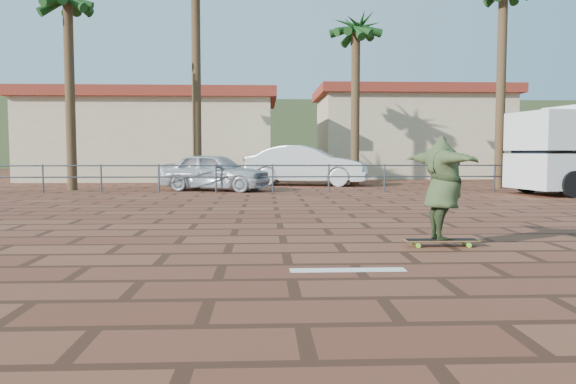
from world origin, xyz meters
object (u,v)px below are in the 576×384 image
(longboard, at_px, (441,241))
(car_silver, at_px, (215,172))
(skateboarder, at_px, (443,188))
(car_white, at_px, (306,165))

(longboard, distance_m, car_silver, 13.37)
(longboard, height_order, skateboarder, skateboarder)
(longboard, bearing_deg, skateboarder, -6.59)
(skateboarder, height_order, car_white, car_white)
(longboard, bearing_deg, car_silver, 110.17)
(skateboarder, distance_m, car_white, 15.74)
(longboard, height_order, car_silver, car_silver)
(longboard, height_order, car_white, car_white)
(skateboarder, bearing_deg, car_silver, 7.39)
(longboard, relative_size, car_silver, 0.27)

